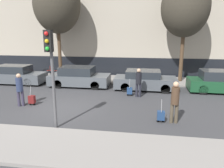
# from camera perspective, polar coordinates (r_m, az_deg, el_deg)

# --- Properties ---
(ground_plane) EXTENTS (80.00, 80.00, 0.00)m
(ground_plane) POSITION_cam_1_polar(r_m,az_deg,el_deg) (11.65, -13.23, -6.18)
(ground_plane) COLOR #38383A
(sidewalk_near) EXTENTS (28.00, 2.50, 0.12)m
(sidewalk_near) POSITION_cam_1_polar(r_m,az_deg,el_deg) (8.57, -22.84, -13.98)
(sidewalk_near) COLOR gray
(sidewalk_near) RESTS_ON ground_plane
(sidewalk_far) EXTENTS (28.00, 3.00, 0.12)m
(sidewalk_far) POSITION_cam_1_polar(r_m,az_deg,el_deg) (18.06, -5.00, 1.38)
(sidewalk_far) COLOR gray
(sidewalk_far) RESTS_ON ground_plane
(building_facade) EXTENTS (28.00, 3.00, 13.35)m
(building_facade) POSITION_cam_1_polar(r_m,az_deg,el_deg) (21.41, -2.89, 21.08)
(building_facade) COLOR #A89E8C
(building_facade) RESTS_ON ground_plane
(parked_car_0) EXTENTS (4.31, 1.70, 1.39)m
(parked_car_0) POSITION_cam_1_polar(r_m,az_deg,el_deg) (18.02, -23.85, 2.14)
(parked_car_0) COLOR #4C5156
(parked_car_0) RESTS_ON ground_plane
(parked_car_1) EXTENTS (4.26, 1.92, 1.41)m
(parked_car_1) POSITION_cam_1_polar(r_m,az_deg,el_deg) (15.89, -8.58, 1.80)
(parked_car_1) COLOR #4C5156
(parked_car_1) RESTS_ON ground_plane
(parked_car_2) EXTENTS (4.14, 1.85, 1.31)m
(parked_car_2) POSITION_cam_1_polar(r_m,az_deg,el_deg) (14.98, 8.54, 0.94)
(parked_car_2) COLOR #4C5156
(parked_car_2) RESTS_ON ground_plane
(parked_car_3) EXTENTS (4.14, 1.73, 1.43)m
(parked_car_3) POSITION_cam_1_polar(r_m,az_deg,el_deg) (15.78, 26.54, 0.43)
(parked_car_3) COLOR #194728
(parked_car_3) RESTS_ON ground_plane
(pedestrian_left) EXTENTS (0.34, 0.34, 1.76)m
(pedestrian_left) POSITION_cam_1_polar(r_m,az_deg,el_deg) (12.38, -22.98, -0.91)
(pedestrian_left) COLOR #383347
(pedestrian_left) RESTS_ON ground_plane
(trolley_left) EXTENTS (0.34, 0.29, 1.07)m
(trolley_left) POSITION_cam_1_polar(r_m,az_deg,el_deg) (12.47, -20.20, -3.80)
(trolley_left) COLOR maroon
(trolley_left) RESTS_ON ground_plane
(pedestrian_center) EXTENTS (0.34, 0.34, 1.73)m
(pedestrian_center) POSITION_cam_1_polar(r_m,az_deg,el_deg) (13.11, 6.95, 0.79)
(pedestrian_center) COLOR #23232D
(pedestrian_center) RESTS_ON ground_plane
(trolley_center) EXTENTS (0.34, 0.29, 1.06)m
(trolley_center) POSITION_cam_1_polar(r_m,az_deg,el_deg) (13.44, 4.63, -1.78)
(trolley_center) COLOR navy
(trolley_center) RESTS_ON ground_plane
(pedestrian_right) EXTENTS (0.35, 0.34, 1.84)m
(pedestrian_right) POSITION_cam_1_polar(r_m,az_deg,el_deg) (9.65, 16.13, -3.94)
(pedestrian_right) COLOR #4C4233
(pedestrian_right) RESTS_ON ground_plane
(trolley_right) EXTENTS (0.34, 0.29, 1.05)m
(trolley_right) POSITION_cam_1_polar(r_m,az_deg,el_deg) (9.81, 12.65, -8.05)
(trolley_right) COLOR navy
(trolley_right) RESTS_ON ground_plane
(traffic_light) EXTENTS (0.28, 0.47, 3.93)m
(traffic_light) POSITION_cam_1_polar(r_m,az_deg,el_deg) (8.62, -15.73, 5.90)
(traffic_light) COLOR #515154
(traffic_light) RESTS_ON ground_plane
(parked_bicycle) EXTENTS (1.77, 0.06, 0.96)m
(parked_bicycle) POSITION_cam_1_polar(r_m,az_deg,el_deg) (18.92, -15.29, 2.84)
(parked_bicycle) COLOR black
(parked_bicycle) RESTS_ON sidewalk_far
(bare_tree_near_crossing) EXTENTS (3.71, 3.71, 8.09)m
(bare_tree_near_crossing) POSITION_cam_1_polar(r_m,az_deg,el_deg) (18.76, -14.18, 19.51)
(bare_tree_near_crossing) COLOR #4C3826
(bare_tree_near_crossing) RESTS_ON sidewalk_far
(bare_tree_down_street) EXTENTS (3.45, 3.45, 7.53)m
(bare_tree_down_street) POSITION_cam_1_polar(r_m,az_deg,el_deg) (17.39, 18.59, 18.37)
(bare_tree_down_street) COLOR #4C3826
(bare_tree_down_street) RESTS_ON sidewalk_far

